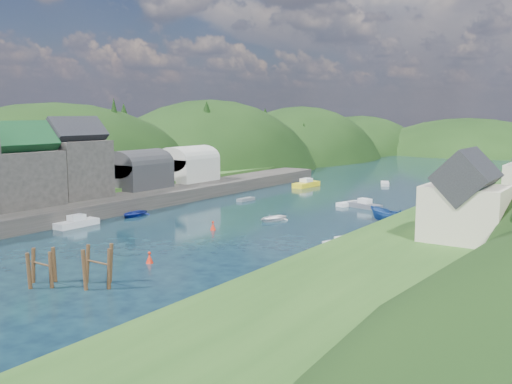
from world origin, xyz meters
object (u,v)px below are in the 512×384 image
Objects in this scene: piling_cluster_near at (42,271)px; channel_buoy_near at (150,258)px; piling_cluster_far at (98,270)px; channel_buoy_far at (213,226)px.

piling_cluster_near is 10.16m from channel_buoy_near.
channel_buoy_near is (2.23, 9.89, -0.73)m from piling_cluster_near.
piling_cluster_far is 7.68m from channel_buoy_near.
channel_buoy_far is (-6.15, 22.49, -0.88)m from piling_cluster_far.
piling_cluster_far is 23.33m from channel_buoy_far.
piling_cluster_far is 3.51× the size of channel_buoy_far.
channel_buoy_near is at bearing 77.27° from piling_cluster_near.
piling_cluster_far is 3.51× the size of channel_buoy_near.
piling_cluster_near is at bearing -84.84° from channel_buoy_far.
piling_cluster_far is at bearing 32.06° from piling_cluster_near.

